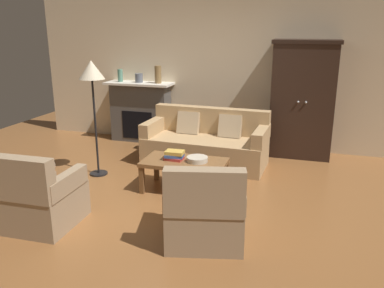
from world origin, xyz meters
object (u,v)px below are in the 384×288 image
object	(u,v)px
armoire	(303,100)
book_stack	(174,155)
floor_lamp	(92,77)
mantel_vase_jade	(120,75)
armchair_near_right	(205,213)
fruit_bowl	(197,159)
coffee_table	(185,165)
armchair_near_left	(38,199)
fireplace	(141,111)
couch	(206,144)
mantel_vase_bronze	(158,75)
mantel_vase_slate	(139,78)
dog	(47,169)

from	to	relation	value
armoire	book_stack	bearing A→B (deg)	-127.55
armoire	floor_lamp	world-z (taller)	armoire
mantel_vase_jade	floor_lamp	world-z (taller)	floor_lamp
armoire	armchair_near_right	distance (m)	3.36
armoire	fruit_bowl	world-z (taller)	armoire
armoire	coffee_table	world-z (taller)	armoire
book_stack	armchair_near_left	size ratio (longest dim) A/B	0.29
fireplace	book_stack	size ratio (longest dim) A/B	4.85
couch	mantel_vase_bronze	xyz separation A→B (m)	(-1.16, 0.92, 0.96)
fruit_bowl	mantel_vase_slate	xyz separation A→B (m)	(-1.72, 2.05, 0.75)
mantel_vase_bronze	coffee_table	bearing A→B (deg)	-60.40
book_stack	floor_lamp	bearing A→B (deg)	171.03
floor_lamp	dog	world-z (taller)	floor_lamp
mantel_vase_jade	armchair_near_left	xyz separation A→B (m)	(0.70, -3.47, -0.92)
armchair_near_left	floor_lamp	xyz separation A→B (m)	(-0.19, 1.60, 1.13)
book_stack	armchair_near_right	size ratio (longest dim) A/B	0.28
fruit_bowl	mantel_vase_slate	world-z (taller)	mantel_vase_slate
book_stack	mantel_vase_jade	distance (m)	2.83
fireplace	dog	size ratio (longest dim) A/B	2.35
couch	mantel_vase_slate	world-z (taller)	mantel_vase_slate
mantel_vase_slate	mantel_vase_bronze	xyz separation A→B (m)	(0.38, 0.00, 0.08)
mantel_vase_bronze	dog	bearing A→B (deg)	-105.71
floor_lamp	dog	xyz separation A→B (m)	(-0.45, -0.59, -1.20)
fruit_bowl	dog	distance (m)	2.08
fruit_bowl	floor_lamp	world-z (taller)	floor_lamp
floor_lamp	mantel_vase_jade	bearing A→B (deg)	105.43
armoire	mantel_vase_jade	xyz separation A→B (m)	(-3.33, 0.06, 0.27)
coffee_table	dog	xyz separation A→B (m)	(-1.86, -0.39, -0.12)
coffee_table	dog	distance (m)	1.91
fireplace	floor_lamp	distance (m)	2.08
dog	couch	bearing A→B (deg)	39.70
mantel_vase_slate	armoire	bearing A→B (deg)	-1.17
fireplace	fruit_bowl	xyz separation A→B (m)	(1.72, -2.07, -0.12)
fireplace	mantel_vase_slate	size ratio (longest dim) A/B	7.74
mantel_vase_jade	armchair_near_left	size ratio (longest dim) A/B	0.26
mantel_vase_bronze	armchair_near_right	bearing A→B (deg)	-61.47
armchair_near_right	floor_lamp	bearing A→B (deg)	145.28
mantel_vase_bronze	armchair_near_right	distance (m)	3.84
mantel_vase_jade	mantel_vase_slate	xyz separation A→B (m)	(0.38, 0.00, -0.03)
armchair_near_right	mantel_vase_slate	bearing A→B (deg)	123.43
fruit_bowl	mantel_vase_slate	bearing A→B (deg)	130.02
couch	book_stack	xyz separation A→B (m)	(-0.13, -1.14, 0.16)
armoire	couch	distance (m)	1.77
fireplace	couch	world-z (taller)	fireplace
coffee_table	book_stack	bearing A→B (deg)	179.26
armchair_near_left	armchair_near_right	bearing A→B (deg)	6.36
mantel_vase_slate	armchair_near_left	distance (m)	3.59
book_stack	mantel_vase_slate	size ratio (longest dim) A/B	1.60
couch	mantel_vase_bronze	distance (m)	1.76
armoire	armchair_near_right	xyz separation A→B (m)	(-0.80, -3.20, -0.65)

